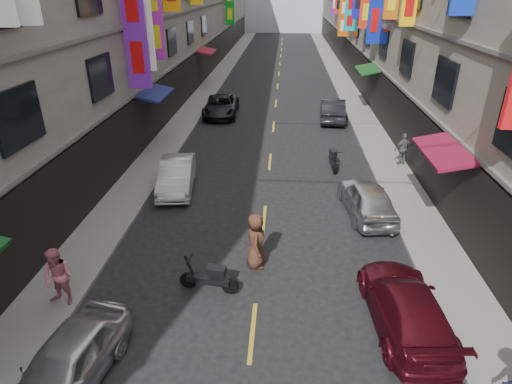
# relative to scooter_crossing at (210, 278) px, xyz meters

# --- Properties ---
(sidewalk_left) EXTENTS (2.00, 90.00, 0.12)m
(sidewalk_left) POSITION_rel_scooter_crossing_xyz_m (-4.61, 28.38, -0.38)
(sidewalk_left) COLOR slate
(sidewalk_left) RESTS_ON ground
(sidewalk_right) EXTENTS (2.00, 90.00, 0.12)m
(sidewalk_right) POSITION_rel_scooter_crossing_xyz_m (7.39, 28.38, -0.38)
(sidewalk_right) COLOR slate
(sidewalk_right) RESTS_ON ground
(street_awnings) EXTENTS (13.99, 35.20, 0.41)m
(street_awnings) POSITION_rel_scooter_crossing_xyz_m (0.13, 12.38, 2.56)
(street_awnings) COLOR #12461B
(street_awnings) RESTS_ON ground
(lane_markings) EXTENTS (0.12, 80.20, 0.01)m
(lane_markings) POSITION_rel_scooter_crossing_xyz_m (1.39, 25.38, -0.44)
(lane_markings) COLOR gold
(lane_markings) RESTS_ON ground
(scooter_crossing) EXTENTS (1.80, 0.58, 1.14)m
(scooter_crossing) POSITION_rel_scooter_crossing_xyz_m (0.00, 0.00, 0.00)
(scooter_crossing) COLOR black
(scooter_crossing) RESTS_ON ground
(scooter_far_right) EXTENTS (0.50, 1.80, 1.14)m
(scooter_far_right) POSITION_rel_scooter_crossing_xyz_m (4.54, 9.75, 0.00)
(scooter_far_right) COLOR black
(scooter_far_right) RESTS_ON ground
(car_left_near) EXTENTS (2.10, 3.99, 1.29)m
(car_left_near) POSITION_rel_scooter_crossing_xyz_m (-2.61, -3.57, 0.20)
(car_left_near) COLOR silver
(car_left_near) RESTS_ON ground
(car_left_mid) EXTENTS (1.90, 4.16, 1.32)m
(car_left_mid) POSITION_rel_scooter_crossing_xyz_m (-2.61, 6.89, 0.22)
(car_left_mid) COLOR silver
(car_left_mid) RESTS_ON ground
(car_left_far) EXTENTS (2.37, 4.85, 1.33)m
(car_left_far) POSITION_rel_scooter_crossing_xyz_m (-2.32, 18.77, 0.22)
(car_left_far) COLOR black
(car_left_far) RESTS_ON ground
(car_right_near) EXTENTS (2.08, 4.53, 1.28)m
(car_right_near) POSITION_rel_scooter_crossing_xyz_m (5.39, -1.10, 0.20)
(car_right_near) COLOR #500D19
(car_right_near) RESTS_ON ground
(car_right_mid) EXTENTS (2.06, 4.17, 1.37)m
(car_right_mid) POSITION_rel_scooter_crossing_xyz_m (5.39, 5.07, 0.24)
(car_right_mid) COLOR #B8B8BD
(car_right_mid) RESTS_ON ground
(car_right_far) EXTENTS (1.78, 4.47, 1.44)m
(car_right_far) POSITION_rel_scooter_crossing_xyz_m (5.24, 18.09, 0.28)
(car_right_far) COLOR #24242C
(car_right_far) RESTS_ON ground
(pedestrian_lfar) EXTENTS (0.96, 0.75, 1.76)m
(pedestrian_lfar) POSITION_rel_scooter_crossing_xyz_m (-4.01, -0.98, 0.56)
(pedestrian_lfar) COLOR #D57081
(pedestrian_lfar) RESTS_ON sidewalk_left
(pedestrian_rfar) EXTENTS (1.06, 0.80, 1.61)m
(pedestrian_rfar) POSITION_rel_scooter_crossing_xyz_m (7.97, 10.18, 0.48)
(pedestrian_rfar) COLOR #59595C
(pedestrian_rfar) RESTS_ON sidewalk_right
(pedestrian_crossing) EXTENTS (0.70, 0.97, 1.89)m
(pedestrian_crossing) POSITION_rel_scooter_crossing_xyz_m (1.28, 1.34, 0.50)
(pedestrian_crossing) COLOR #4D2C1F
(pedestrian_crossing) RESTS_ON ground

